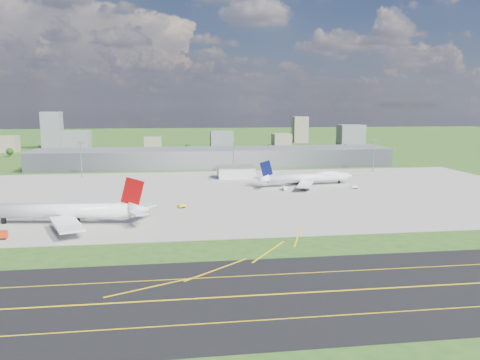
{
  "coord_description": "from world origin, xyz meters",
  "views": [
    {
      "loc": [
        -32.09,
        -230.08,
        51.74
      ],
      "look_at": [
        3.89,
        33.95,
        9.0
      ],
      "focal_mm": 35.0,
      "sensor_mm": 36.0,
      "label": 1
    }
  ],
  "objects": [
    {
      "name": "van_white_far",
      "position": [
        77.86,
        45.09,
        1.09
      ],
      "size": [
        4.01,
        1.99,
        2.12
      ],
      "rotation": [
        0.0,
        0.0,
        -0.01
      ],
      "color": "white",
      "rests_on": "ground"
    },
    {
      "name": "bldg_ce",
      "position": [
        100.0,
        350.0,
        8.0
      ],
      "size": [
        22.0,
        24.0,
        16.0
      ],
      "primitive_type": "cube",
      "color": "gray",
      "rests_on": "ground"
    },
    {
      "name": "tree_far_w",
      "position": [
        -200.0,
        270.0,
        5.18
      ],
      "size": [
        7.2,
        7.2,
        8.8
      ],
      "color": "#382314",
      "rests_on": "ground"
    },
    {
      "name": "terminal",
      "position": [
        0.0,
        165.0,
        7.5
      ],
      "size": [
        300.0,
        42.0,
        15.0
      ],
      "primitive_type": "cube",
      "color": "slate",
      "rests_on": "ground"
    },
    {
      "name": "bldg_e",
      "position": [
        180.0,
        320.0,
        14.0
      ],
      "size": [
        30.0,
        22.0,
        28.0
      ],
      "primitive_type": "cube",
      "color": "slate",
      "rests_on": "ground"
    },
    {
      "name": "bldg_far_w",
      "position": [
        -220.0,
        320.0,
        9.0
      ],
      "size": [
        24.0,
        20.0,
        18.0
      ],
      "primitive_type": "cube",
      "color": "gray",
      "rests_on": "ground"
    },
    {
      "name": "tug_yellow",
      "position": [
        -30.13,
        4.15,
        0.95
      ],
      "size": [
        4.25,
        3.82,
        1.83
      ],
      "rotation": [
        0.0,
        0.0,
        0.59
      ],
      "color": "#F6EC0E",
      "rests_on": "ground"
    },
    {
      "name": "mast_east",
      "position": [
        120.0,
        115.0,
        17.71
      ],
      "size": [
        3.5,
        2.0,
        25.9
      ],
      "color": "gray",
      "rests_on": "ground"
    },
    {
      "name": "apron",
      "position": [
        10.0,
        40.0,
        0.04
      ],
      "size": [
        360.0,
        190.0,
        0.08
      ],
      "primitive_type": "cube",
      "color": "gray",
      "rests_on": "ground"
    },
    {
      "name": "bldg_cw",
      "position": [
        -60.0,
        340.0,
        7.0
      ],
      "size": [
        20.0,
        18.0,
        14.0
      ],
      "primitive_type": "cube",
      "color": "gray",
      "rests_on": "ground"
    },
    {
      "name": "tree_far_e",
      "position": [
        160.0,
        285.0,
        4.53
      ],
      "size": [
        6.3,
        6.3,
        7.7
      ],
      "color": "#382314",
      "rests_on": "ground"
    },
    {
      "name": "van_white_near",
      "position": [
        33.22,
        45.98,
        1.24
      ],
      "size": [
        2.25,
        4.81,
        2.46
      ],
      "rotation": [
        0.0,
        0.0,
        1.56
      ],
      "color": "white",
      "rests_on": "ground"
    },
    {
      "name": "bldg_c",
      "position": [
        20.0,
        310.0,
        11.0
      ],
      "size": [
        26.0,
        20.0,
        22.0
      ],
      "primitive_type": "cube",
      "color": "slate",
      "rests_on": "ground"
    },
    {
      "name": "mast_center",
      "position": [
        10.0,
        115.0,
        17.71
      ],
      "size": [
        3.5,
        2.0,
        25.9
      ],
      "color": "gray",
      "rests_on": "ground"
    },
    {
      "name": "bldg_tall_w",
      "position": [
        -180.0,
        360.0,
        22.0
      ],
      "size": [
        22.0,
        20.0,
        44.0
      ],
      "primitive_type": "cube",
      "color": "slate",
      "rests_on": "ground"
    },
    {
      "name": "taxiway",
      "position": [
        0.0,
        -110.0,
        0.03
      ],
      "size": [
        1400.0,
        60.0,
        0.06
      ],
      "primitive_type": "cube",
      "color": "black",
      "rests_on": "ground"
    },
    {
      "name": "airliner_red_twin",
      "position": [
        -81.02,
        -21.42,
        5.59
      ],
      "size": [
        76.38,
        59.02,
        20.99
      ],
      "rotation": [
        0.0,
        0.0,
        3.0
      ],
      "color": "white",
      "rests_on": "ground"
    },
    {
      "name": "mast_west",
      "position": [
        -100.0,
        115.0,
        17.71
      ],
      "size": [
        3.5,
        2.0,
        25.9
      ],
      "color": "gray",
      "rests_on": "ground"
    },
    {
      "name": "ops_building",
      "position": [
        10.0,
        100.0,
        4.0
      ],
      "size": [
        26.0,
        16.0,
        8.0
      ],
      "primitive_type": "cube",
      "color": "silver",
      "rests_on": "ground"
    },
    {
      "name": "ground",
      "position": [
        0.0,
        150.0,
        0.0
      ],
      "size": [
        1400.0,
        1400.0,
        0.0
      ],
      "primitive_type": "plane",
      "color": "#2A4D18",
      "rests_on": "ground"
    },
    {
      "name": "tree_w",
      "position": [
        -110.0,
        265.0,
        4.86
      ],
      "size": [
        6.75,
        6.75,
        8.25
      ],
      "color": "#382314",
      "rests_on": "ground"
    },
    {
      "name": "bldg_tall_e",
      "position": [
        140.0,
        410.0,
        18.0
      ],
      "size": [
        20.0,
        18.0,
        36.0
      ],
      "primitive_type": "cube",
      "color": "gray",
      "rests_on": "ground"
    },
    {
      "name": "tree_e",
      "position": [
        70.0,
        275.0,
        5.51
      ],
      "size": [
        7.65,
        7.65,
        9.35
      ],
      "color": "#382314",
      "rests_on": "ground"
    },
    {
      "name": "tree_c",
      "position": [
        -20.0,
        280.0,
        5.84
      ],
      "size": [
        8.1,
        8.1,
        9.9
      ],
      "color": "#382314",
      "rests_on": "ground"
    },
    {
      "name": "airliner_blue_quad",
      "position": [
        52.51,
        61.58,
        4.87
      ],
      "size": [
        67.01,
        52.09,
        17.53
      ],
      "rotation": [
        0.0,
        0.0,
        0.15
      ],
      "color": "white",
      "rests_on": "ground"
    },
    {
      "name": "bldg_w",
      "position": [
        -140.0,
        300.0,
        12.0
      ],
      "size": [
        28.0,
        22.0,
        24.0
      ],
      "primitive_type": "cube",
      "color": "slate",
      "rests_on": "ground"
    }
  ]
}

